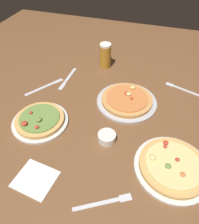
{
  "coord_description": "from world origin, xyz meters",
  "views": [
    {
      "loc": [
        0.22,
        -0.69,
        0.74
      ],
      "look_at": [
        0.0,
        0.0,
        0.02
      ],
      "focal_mm": 33.39,
      "sensor_mm": 36.0,
      "label": 1
    }
  ],
  "objects_px": {
    "knife_right": "(68,78)",
    "pizza_plate_far": "(127,100)",
    "fork_left": "(182,89)",
    "beer_mug_dark": "(106,55)",
    "ramekin_sauce": "(107,137)",
    "napkin_folded": "(35,179)",
    "knife_spare": "(45,87)",
    "fork_spare": "(104,202)",
    "pizza_plate_near": "(40,120)",
    "pizza_plate_side": "(173,166)"
  },
  "relations": [
    {
      "from": "pizza_plate_near",
      "to": "ramekin_sauce",
      "type": "relative_size",
      "value": 3.33
    },
    {
      "from": "fork_left",
      "to": "knife_spare",
      "type": "relative_size",
      "value": 0.93
    },
    {
      "from": "napkin_folded",
      "to": "fork_left",
      "type": "bearing_deg",
      "value": 55.38
    },
    {
      "from": "knife_spare",
      "to": "knife_right",
      "type": "bearing_deg",
      "value": 50.89
    },
    {
      "from": "pizza_plate_far",
      "to": "fork_left",
      "type": "bearing_deg",
      "value": 36.75
    },
    {
      "from": "beer_mug_dark",
      "to": "ramekin_sauce",
      "type": "relative_size",
      "value": 1.94
    },
    {
      "from": "beer_mug_dark",
      "to": "pizza_plate_near",
      "type": "bearing_deg",
      "value": -104.95
    },
    {
      "from": "knife_right",
      "to": "fork_left",
      "type": "bearing_deg",
      "value": 8.94
    },
    {
      "from": "pizza_plate_near",
      "to": "pizza_plate_far",
      "type": "relative_size",
      "value": 0.85
    },
    {
      "from": "knife_right",
      "to": "napkin_folded",
      "type": "bearing_deg",
      "value": -76.93
    },
    {
      "from": "pizza_plate_near",
      "to": "knife_spare",
      "type": "distance_m",
      "value": 0.28
    },
    {
      "from": "fork_left",
      "to": "fork_spare",
      "type": "relative_size",
      "value": 1.03
    },
    {
      "from": "ramekin_sauce",
      "to": "pizza_plate_near",
      "type": "bearing_deg",
      "value": 179.31
    },
    {
      "from": "ramekin_sauce",
      "to": "knife_spare",
      "type": "distance_m",
      "value": 0.52
    },
    {
      "from": "pizza_plate_near",
      "to": "napkin_folded",
      "type": "distance_m",
      "value": 0.3
    },
    {
      "from": "knife_right",
      "to": "pizza_plate_far",
      "type": "bearing_deg",
      "value": -14.9
    },
    {
      "from": "fork_spare",
      "to": "pizza_plate_near",
      "type": "bearing_deg",
      "value": 145.89
    },
    {
      "from": "ramekin_sauce",
      "to": "knife_spare",
      "type": "bearing_deg",
      "value": 149.88
    },
    {
      "from": "pizza_plate_far",
      "to": "knife_right",
      "type": "xyz_separation_m",
      "value": [
        -0.38,
        0.1,
        -0.01
      ]
    },
    {
      "from": "pizza_plate_far",
      "to": "pizza_plate_side",
      "type": "height_order",
      "value": "same"
    },
    {
      "from": "beer_mug_dark",
      "to": "knife_right",
      "type": "height_order",
      "value": "beer_mug_dark"
    },
    {
      "from": "pizza_plate_far",
      "to": "fork_spare",
      "type": "bearing_deg",
      "value": -85.88
    },
    {
      "from": "beer_mug_dark",
      "to": "knife_spare",
      "type": "bearing_deg",
      "value": -129.95
    },
    {
      "from": "fork_left",
      "to": "fork_spare",
      "type": "xyz_separation_m",
      "value": [
        -0.24,
        -0.75,
        -0.0
      ]
    },
    {
      "from": "ramekin_sauce",
      "to": "fork_spare",
      "type": "distance_m",
      "value": 0.28
    },
    {
      "from": "pizza_plate_side",
      "to": "knife_spare",
      "type": "relative_size",
      "value": 1.41
    },
    {
      "from": "pizza_plate_far",
      "to": "napkin_folded",
      "type": "height_order",
      "value": "pizza_plate_far"
    },
    {
      "from": "ramekin_sauce",
      "to": "napkin_folded",
      "type": "relative_size",
      "value": 0.54
    },
    {
      "from": "pizza_plate_side",
      "to": "ramekin_sauce",
      "type": "distance_m",
      "value": 0.29
    },
    {
      "from": "knife_spare",
      "to": "pizza_plate_far",
      "type": "bearing_deg",
      "value": 1.51
    },
    {
      "from": "pizza_plate_side",
      "to": "ramekin_sauce",
      "type": "bearing_deg",
      "value": 168.5
    },
    {
      "from": "pizza_plate_near",
      "to": "beer_mug_dark",
      "type": "distance_m",
      "value": 0.6
    },
    {
      "from": "napkin_folded",
      "to": "fork_spare",
      "type": "distance_m",
      "value": 0.27
    },
    {
      "from": "pizza_plate_side",
      "to": "fork_spare",
      "type": "bearing_deg",
      "value": -135.8
    },
    {
      "from": "napkin_folded",
      "to": "fork_left",
      "type": "xyz_separation_m",
      "value": [
        0.51,
        0.74,
        -0.0
      ]
    },
    {
      "from": "pizza_plate_far",
      "to": "fork_left",
      "type": "height_order",
      "value": "pizza_plate_far"
    },
    {
      "from": "fork_left",
      "to": "fork_spare",
      "type": "bearing_deg",
      "value": -107.63
    },
    {
      "from": "beer_mug_dark",
      "to": "fork_spare",
      "type": "relative_size",
      "value": 0.8
    },
    {
      "from": "pizza_plate_side",
      "to": "fork_left",
      "type": "distance_m",
      "value": 0.54
    },
    {
      "from": "pizza_plate_far",
      "to": "napkin_folded",
      "type": "xyz_separation_m",
      "value": [
        -0.24,
        -0.54,
        -0.01
      ]
    },
    {
      "from": "pizza_plate_near",
      "to": "knife_spare",
      "type": "xyz_separation_m",
      "value": [
        -0.11,
        0.26,
        -0.01
      ]
    },
    {
      "from": "pizza_plate_side",
      "to": "knife_spare",
      "type": "bearing_deg",
      "value": 156.57
    },
    {
      "from": "pizza_plate_side",
      "to": "knife_spare",
      "type": "xyz_separation_m",
      "value": [
        -0.73,
        0.32,
        -0.01
      ]
    },
    {
      "from": "fork_left",
      "to": "beer_mug_dark",
      "type": "bearing_deg",
      "value": 168.16
    },
    {
      "from": "pizza_plate_near",
      "to": "fork_spare",
      "type": "distance_m",
      "value": 0.49
    },
    {
      "from": "knife_right",
      "to": "fork_spare",
      "type": "xyz_separation_m",
      "value": [
        0.42,
        -0.64,
        -0.0
      ]
    },
    {
      "from": "knife_spare",
      "to": "pizza_plate_side",
      "type": "bearing_deg",
      "value": -23.43
    },
    {
      "from": "pizza_plate_side",
      "to": "fork_left",
      "type": "height_order",
      "value": "pizza_plate_side"
    },
    {
      "from": "pizza_plate_near",
      "to": "beer_mug_dark",
      "type": "relative_size",
      "value": 1.72
    },
    {
      "from": "pizza_plate_far",
      "to": "fork_left",
      "type": "relative_size",
      "value": 1.58
    }
  ]
}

